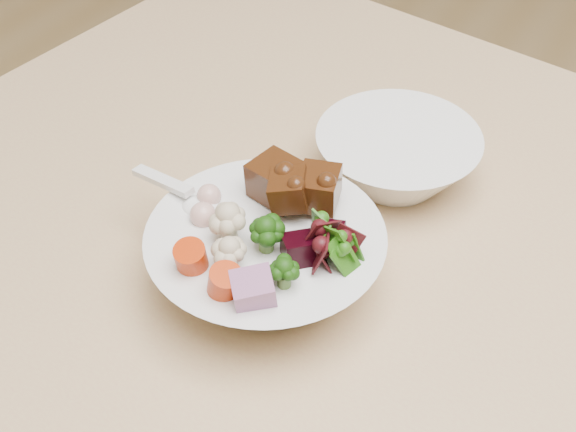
{
  "coord_description": "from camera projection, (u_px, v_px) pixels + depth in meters",
  "views": [
    {
      "loc": [
        -0.29,
        -0.41,
        1.28
      ],
      "look_at": [
        -0.53,
        0.02,
        0.82
      ],
      "focal_mm": 50.0,
      "sensor_mm": 36.0,
      "label": 1
    }
  ],
  "objects": [
    {
      "name": "soup_spoon",
      "position": [
        191.0,
        201.0,
        0.69
      ],
      "size": [
        0.1,
        0.04,
        0.02
      ],
      "rotation": [
        0.0,
        0.0,
        -0.19
      ],
      "color": "white",
      "rests_on": "food_bowl"
    },
    {
      "name": "side_bowl",
      "position": [
        397.0,
        158.0,
        0.79
      ],
      "size": [
        0.16,
        0.16,
        0.05
      ],
      "primitive_type": null,
      "color": "white",
      "rests_on": "dining_table"
    },
    {
      "name": "food_bowl",
      "position": [
        268.0,
        256.0,
        0.68
      ],
      "size": [
        0.2,
        0.2,
        0.11
      ],
      "color": "white",
      "rests_on": "dining_table"
    }
  ]
}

